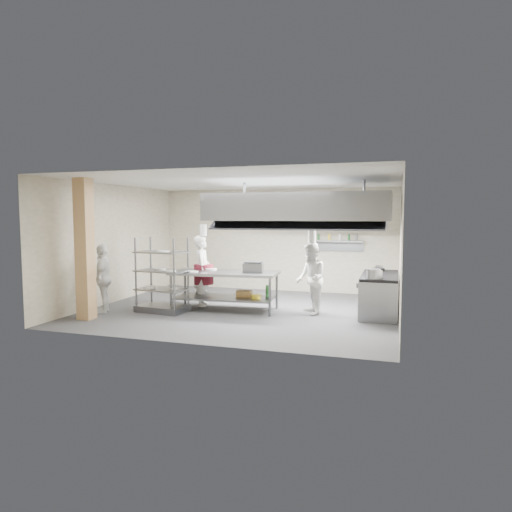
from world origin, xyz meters
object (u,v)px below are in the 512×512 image
(cooking_range, at_px, (380,295))
(stockpot, at_px, (373,274))
(pass_rack, at_px, (162,275))
(chef_head, at_px, (203,271))
(griddle, at_px, (253,268))
(chef_line, at_px, (311,279))
(island, at_px, (225,291))
(chef_plating, at_px, (103,278))

(cooking_range, distance_m, stockpot, 1.00)
(pass_rack, distance_m, stockpot, 4.71)
(chef_head, height_order, griddle, chef_head)
(pass_rack, bearing_deg, chef_head, 65.24)
(chef_head, relative_size, chef_line, 1.07)
(island, height_order, chef_plating, chef_plating)
(chef_plating, height_order, griddle, chef_plating)
(island, bearing_deg, cooking_range, 6.35)
(chef_plating, bearing_deg, griddle, 84.37)
(island, distance_m, griddle, 0.88)
(pass_rack, relative_size, stockpot, 5.77)
(chef_head, relative_size, stockpot, 5.82)
(pass_rack, height_order, chef_line, pass_rack)
(pass_rack, xyz_separation_m, chef_head, (0.59, 0.95, 0.01))
(griddle, relative_size, stockpot, 1.51)
(pass_rack, distance_m, chef_plating, 1.35)
(island, relative_size, stockpot, 8.36)
(chef_plating, bearing_deg, island, 87.07)
(stockpot, bearing_deg, pass_rack, -174.53)
(island, relative_size, griddle, 5.55)
(pass_rack, relative_size, chef_head, 0.99)
(island, distance_m, chef_line, 2.04)
(griddle, bearing_deg, island, 178.43)
(island, xyz_separation_m, chef_plating, (-2.60, -1.00, 0.33))
(chef_line, relative_size, griddle, 3.61)
(pass_rack, distance_m, chef_line, 3.40)
(stockpot, bearing_deg, griddle, 175.21)
(stockpot, bearing_deg, chef_plating, -171.82)
(island, bearing_deg, chef_line, -0.18)
(chef_plating, distance_m, stockpot, 6.03)
(island, xyz_separation_m, cooking_range, (3.48, 0.66, -0.04))
(island, bearing_deg, griddle, 2.88)
(chef_head, bearing_deg, pass_rack, 131.00)
(chef_line, distance_m, chef_plating, 4.74)
(pass_rack, bearing_deg, griddle, 25.73)
(chef_head, xyz_separation_m, griddle, (1.40, -0.28, 0.16))
(pass_rack, bearing_deg, cooking_range, 21.55)
(pass_rack, relative_size, cooking_range, 0.86)
(cooking_range, xyz_separation_m, chef_plating, (-6.08, -1.66, 0.36))
(pass_rack, bearing_deg, chef_line, 19.46)
(chef_head, bearing_deg, cooking_range, -103.28)
(chef_line, height_order, griddle, chef_line)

